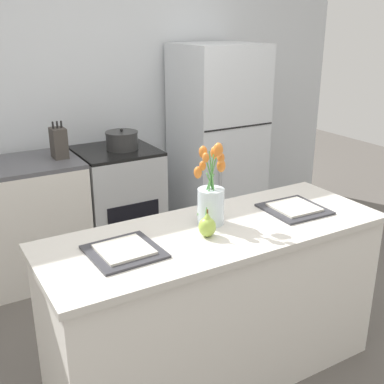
% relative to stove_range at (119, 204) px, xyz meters
% --- Properties ---
extents(ground_plane, '(10.00, 10.00, 0.00)m').
position_rel_stove_range_xyz_m(ground_plane, '(-0.10, -1.60, -0.46)').
color(ground_plane, '#59544F').
extents(back_wall, '(5.20, 0.08, 2.70)m').
position_rel_stove_range_xyz_m(back_wall, '(-0.10, 0.40, 0.89)').
color(back_wall, silver).
rests_on(back_wall, ground_plane).
extents(kitchen_island, '(1.80, 0.66, 0.88)m').
position_rel_stove_range_xyz_m(kitchen_island, '(-0.10, -1.60, -0.02)').
color(kitchen_island, silver).
rests_on(kitchen_island, ground_plane).
extents(stove_range, '(0.60, 0.61, 0.91)m').
position_rel_stove_range_xyz_m(stove_range, '(0.00, 0.00, 0.00)').
color(stove_range, '#B2B5B7').
rests_on(stove_range, ground_plane).
extents(refrigerator, '(0.68, 0.67, 1.69)m').
position_rel_stove_range_xyz_m(refrigerator, '(0.95, 0.00, 0.39)').
color(refrigerator, silver).
rests_on(refrigerator, ground_plane).
extents(flower_vase, '(0.17, 0.17, 0.44)m').
position_rel_stove_range_xyz_m(flower_vase, '(-0.09, -1.52, 0.57)').
color(flower_vase, silver).
rests_on(flower_vase, kitchen_island).
extents(pear_figurine, '(0.09, 0.09, 0.14)m').
position_rel_stove_range_xyz_m(pear_figurine, '(-0.19, -1.65, 0.48)').
color(pear_figurine, '#9EBC47').
rests_on(pear_figurine, kitchen_island).
extents(plate_setting_left, '(0.32, 0.32, 0.02)m').
position_rel_stove_range_xyz_m(plate_setting_left, '(-0.61, -1.60, 0.43)').
color(plate_setting_left, '#333338').
rests_on(plate_setting_left, kitchen_island).
extents(plate_setting_right, '(0.32, 0.32, 0.02)m').
position_rel_stove_range_xyz_m(plate_setting_right, '(0.41, -1.60, 0.43)').
color(plate_setting_right, '#333338').
rests_on(plate_setting_right, kitchen_island).
extents(cooking_pot, '(0.25, 0.25, 0.16)m').
position_rel_stove_range_xyz_m(cooking_pot, '(0.05, -0.02, 0.53)').
color(cooking_pot, '#2D2D2D').
rests_on(cooking_pot, stove_range).
extents(knife_block, '(0.10, 0.14, 0.27)m').
position_rel_stove_range_xyz_m(knife_block, '(-0.44, -0.02, 0.57)').
color(knife_block, '#3D3833').
rests_on(knife_block, back_counter).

